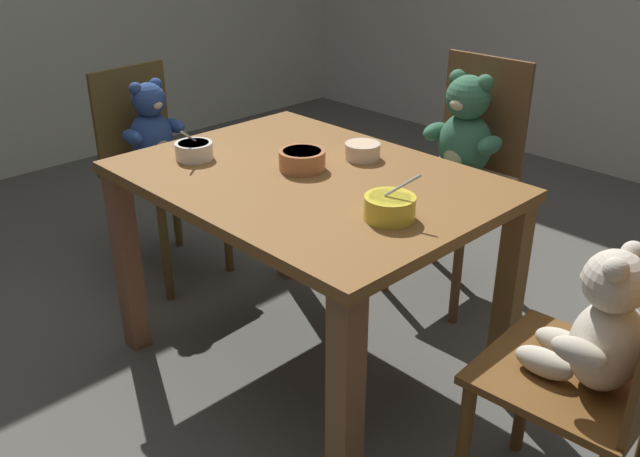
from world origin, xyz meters
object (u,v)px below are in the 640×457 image
object	(u,v)px
porridge_bowl_white_near_left	(194,150)
porridge_bowl_yellow_near_right	(390,207)
dining_table	(309,210)
porridge_bowl_terracotta_center	(302,160)
teddy_chair_far_center	(461,153)
teddy_chair_near_left	(157,151)
porridge_bowl_cream_far_center	(362,151)
teddy_chair_near_right	(598,351)

from	to	relation	value
porridge_bowl_white_near_left	porridge_bowl_yellow_near_right	world-z (taller)	porridge_bowl_yellow_near_right
dining_table	porridge_bowl_white_near_left	world-z (taller)	porridge_bowl_white_near_left
dining_table	porridge_bowl_terracotta_center	world-z (taller)	porridge_bowl_terracotta_center
dining_table	porridge_bowl_terracotta_center	xyz separation A→B (m)	(-0.05, 0.02, 0.15)
teddy_chair_far_center	porridge_bowl_yellow_near_right	world-z (taller)	teddy_chair_far_center
porridge_bowl_terracotta_center	porridge_bowl_white_near_left	distance (m)	0.37
dining_table	porridge_bowl_terracotta_center	bearing A→B (deg)	156.91
teddy_chair_far_center	teddy_chair_near_left	world-z (taller)	teddy_chair_far_center
teddy_chair_near_left	porridge_bowl_cream_far_center	bearing A→B (deg)	7.66
porridge_bowl_cream_far_center	porridge_bowl_yellow_near_right	world-z (taller)	porridge_bowl_yellow_near_right
porridge_bowl_terracotta_center	porridge_bowl_yellow_near_right	world-z (taller)	porridge_bowl_yellow_near_right
porridge_bowl_terracotta_center	porridge_bowl_white_near_left	xyz separation A→B (m)	(-0.32, -0.19, -0.00)
teddy_chair_far_center	porridge_bowl_yellow_near_right	bearing A→B (deg)	21.28
teddy_chair_far_center	porridge_bowl_terracotta_center	world-z (taller)	teddy_chair_far_center
porridge_bowl_white_near_left	porridge_bowl_yellow_near_right	bearing A→B (deg)	7.88
porridge_bowl_terracotta_center	teddy_chair_near_right	bearing A→B (deg)	-0.72
teddy_chair_near_left	teddy_chair_near_right	bearing A→B (deg)	-4.60
porridge_bowl_white_near_left	porridge_bowl_cream_far_center	bearing A→B (deg)	46.15
teddy_chair_near_left	porridge_bowl_terracotta_center	xyz separation A→B (m)	(0.90, -0.01, 0.20)
teddy_chair_far_center	porridge_bowl_white_near_left	world-z (taller)	teddy_chair_far_center
dining_table	porridge_bowl_cream_far_center	bearing A→B (deg)	86.90
porridge_bowl_terracotta_center	porridge_bowl_yellow_near_right	distance (m)	0.44
teddy_chair_near_right	porridge_bowl_yellow_near_right	world-z (taller)	teddy_chair_near_right
teddy_chair_far_center	teddy_chair_near_right	world-z (taller)	teddy_chair_far_center
teddy_chair_near_left	porridge_bowl_white_near_left	world-z (taller)	teddy_chair_near_left
teddy_chair_near_left	porridge_bowl_white_near_left	size ratio (longest dim) A/B	6.91
porridge_bowl_yellow_near_right	dining_table	bearing A→B (deg)	170.79
teddy_chair_far_center	porridge_bowl_white_near_left	size ratio (longest dim) A/B	7.51
teddy_chair_far_center	porridge_bowl_white_near_left	distance (m)	1.05
dining_table	porridge_bowl_yellow_near_right	bearing A→B (deg)	-9.21
teddy_chair_near_right	porridge_bowl_terracotta_center	distance (m)	1.03
porridge_bowl_white_near_left	porridge_bowl_yellow_near_right	xyz separation A→B (m)	(0.75, 0.10, 0.00)
dining_table	porridge_bowl_cream_far_center	world-z (taller)	porridge_bowl_cream_far_center
dining_table	porridge_bowl_yellow_near_right	distance (m)	0.41
teddy_chair_far_center	teddy_chair_near_right	xyz separation A→B (m)	(0.95, -0.79, -0.04)
dining_table	teddy_chair_far_center	world-z (taller)	teddy_chair_far_center
porridge_bowl_white_near_left	dining_table	bearing A→B (deg)	24.16
teddy_chair_near_left	porridge_bowl_cream_far_center	size ratio (longest dim) A/B	7.47
teddy_chair_near_right	porridge_bowl_yellow_near_right	size ratio (longest dim) A/B	6.24
teddy_chair_near_right	porridge_bowl_white_near_left	bearing A→B (deg)	3.51
dining_table	teddy_chair_far_center	bearing A→B (deg)	89.15
teddy_chair_far_center	porridge_bowl_white_near_left	bearing A→B (deg)	-23.37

